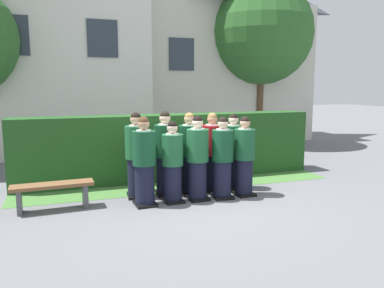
{
  "coord_description": "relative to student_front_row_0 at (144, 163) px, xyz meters",
  "views": [
    {
      "loc": [
        -2.45,
        -6.73,
        2.19
      ],
      "look_at": [
        0.0,
        0.27,
        1.05
      ],
      "focal_mm": 35.67,
      "sensor_mm": 36.0,
      "label": 1
    }
  ],
  "objects": [
    {
      "name": "ground_plane",
      "position": [
        1.02,
        0.01,
        -0.78
      ],
      "size": [
        60.0,
        60.0,
        0.0
      ],
      "primitive_type": "plane",
      "color": "slate"
    },
    {
      "name": "student_front_row_0",
      "position": [
        0.0,
        0.0,
        0.0
      ],
      "size": [
        0.43,
        0.52,
        1.64
      ],
      "color": "black",
      "rests_on": "ground"
    },
    {
      "name": "student_front_row_1",
      "position": [
        0.54,
        0.02,
        -0.05
      ],
      "size": [
        0.4,
        0.46,
        1.54
      ],
      "color": "black",
      "rests_on": "ground"
    },
    {
      "name": "student_front_row_2",
      "position": [
        1.04,
        0.03,
        -0.01
      ],
      "size": [
        0.42,
        0.47,
        1.63
      ],
      "color": "black",
      "rests_on": "ground"
    },
    {
      "name": "student_front_row_3",
      "position": [
        1.54,
        -0.03,
        -0.02
      ],
      "size": [
        0.42,
        0.52,
        1.6
      ],
      "color": "black",
      "rests_on": "ground"
    },
    {
      "name": "student_front_row_4",
      "position": [
        2.03,
        -0.0,
        -0.03
      ],
      "size": [
        0.41,
        0.47,
        1.59
      ],
      "color": "black",
      "rests_on": "ground"
    },
    {
      "name": "student_rear_row_0",
      "position": [
        -0.03,
        0.58,
        0.02
      ],
      "size": [
        0.44,
        0.51,
        1.68
      ],
      "color": "black",
      "rests_on": "ground"
    },
    {
      "name": "student_rear_row_1",
      "position": [
        0.55,
        0.55,
        0.02
      ],
      "size": [
        0.44,
        0.51,
        1.69
      ],
      "color": "black",
      "rests_on": "ground"
    },
    {
      "name": "student_rear_row_2",
      "position": [
        1.06,
        0.57,
        0.01
      ],
      "size": [
        0.43,
        0.53,
        1.65
      ],
      "color": "black",
      "rests_on": "ground"
    },
    {
      "name": "student_in_red_blazer",
      "position": [
        1.56,
        0.54,
        -0.0
      ],
      "size": [
        0.43,
        0.52,
        1.64
      ],
      "color": "black",
      "rests_on": "ground"
    },
    {
      "name": "student_rear_row_4",
      "position": [
        2.03,
        0.53,
        -0.01
      ],
      "size": [
        0.42,
        0.46,
        1.61
      ],
      "color": "black",
      "rests_on": "ground"
    },
    {
      "name": "hedge",
      "position": [
        1.02,
        1.84,
        -0.02
      ],
      "size": [
        7.02,
        0.7,
        1.52
      ],
      "color": "#214C1E",
      "rests_on": "ground"
    },
    {
      "name": "school_building_main",
      "position": [
        -1.32,
        7.12,
        3.0
      ],
      "size": [
        5.8,
        4.1,
        7.4
      ],
      "color": "silver",
      "rests_on": "ground"
    },
    {
      "name": "school_building_annex",
      "position": [
        4.38,
        7.7,
        3.09
      ],
      "size": [
        8.07,
        3.38,
        7.53
      ],
      "color": "beige",
      "rests_on": "ground"
    },
    {
      "name": "oak_tree_right",
      "position": [
        5.75,
        6.05,
        3.31
      ],
      "size": [
        3.75,
        3.75,
        5.97
      ],
      "color": "brown",
      "rests_on": "ground"
    },
    {
      "name": "wooden_bench",
      "position": [
        -1.6,
        0.26,
        -0.43
      ],
      "size": [
        1.42,
        0.42,
        0.48
      ],
      "color": "brown",
      "rests_on": "ground"
    },
    {
      "name": "lawn_strip",
      "position": [
        1.02,
        1.04,
        -0.78
      ],
      "size": [
        7.02,
        0.9,
        0.01
      ],
      "primitive_type": "cube",
      "color": "#477A38",
      "rests_on": "ground"
    }
  ]
}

